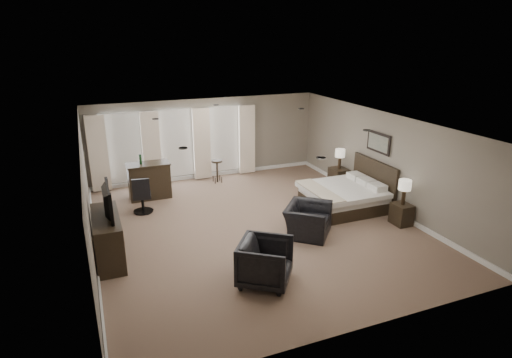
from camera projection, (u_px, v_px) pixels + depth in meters
name	position (u px, v px, depth m)	size (l,w,h in m)	color
room	(255.00, 177.00, 10.20)	(7.60, 8.60, 2.64)	brown
window_bay	(177.00, 145.00, 13.48)	(5.25, 0.20, 2.30)	silver
bed	(340.00, 187.00, 11.53)	(1.97, 1.88, 1.25)	silver
nightstand_near	(401.00, 214.00, 10.69)	(0.40, 0.49, 0.54)	black
nightstand_far	(339.00, 178.00, 13.22)	(0.46, 0.57, 0.62)	black
lamp_near	(404.00, 192.00, 10.50)	(0.31, 0.31, 0.64)	beige
lamp_far	(340.00, 159.00, 13.02)	(0.30, 0.30, 0.61)	beige
wall_art	(378.00, 143.00, 11.56)	(0.04, 0.96, 0.56)	slate
dresser	(108.00, 238.00, 8.96)	(0.55, 1.70, 0.99)	black
tv	(105.00, 213.00, 8.77)	(1.15, 0.66, 0.15)	black
armchair_near	(308.00, 215.00, 10.09)	(1.12, 0.73, 0.98)	black
armchair_far	(265.00, 260.00, 8.09)	(0.94, 0.88, 0.97)	black
bar_counter	(149.00, 180.00, 12.34)	(1.21, 0.63, 1.05)	black
bar_stool_left	(156.00, 178.00, 12.95)	(0.37, 0.37, 0.78)	black
bar_stool_right	(217.00, 171.00, 13.68)	(0.35, 0.35, 0.74)	black
desk_chair	(142.00, 194.00, 11.32)	(0.52, 0.52, 1.02)	black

